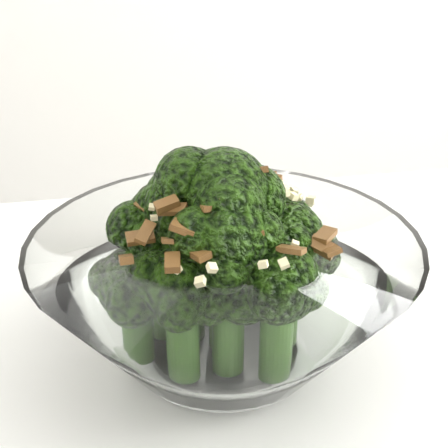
{
  "coord_description": "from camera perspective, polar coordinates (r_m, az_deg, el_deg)",
  "views": [
    {
      "loc": [
        -0.39,
        -0.16,
        1.02
      ],
      "look_at": [
        -0.36,
        0.19,
        0.85
      ],
      "focal_mm": 55.0,
      "sensor_mm": 36.0,
      "label": 1
    }
  ],
  "objects": [
    {
      "name": "broccoli_dish",
      "position": [
        0.41,
        -0.11,
        -5.34
      ],
      "size": [
        0.23,
        0.23,
        0.14
      ],
      "color": "white",
      "rests_on": "table"
    }
  ]
}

